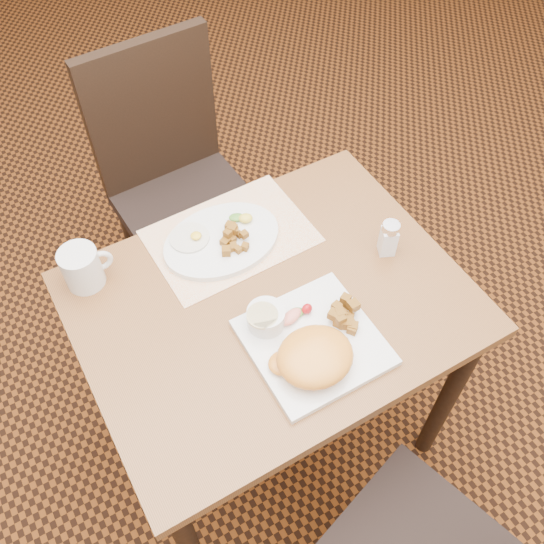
{
  "coord_description": "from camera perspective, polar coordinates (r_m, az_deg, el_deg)",
  "views": [
    {
      "loc": [
        -0.41,
        -0.7,
        1.93
      ],
      "look_at": [
        0.01,
        0.03,
        0.82
      ],
      "focal_mm": 40.0,
      "sensor_mm": 36.0,
      "label": 1
    }
  ],
  "objects": [
    {
      "name": "home_fries_sq",
      "position": [
        1.38,
        6.78,
        -4.14
      ],
      "size": [
        0.08,
        0.09,
        0.04
      ],
      "color": "#8E5A16",
      "rests_on": "plate_square"
    },
    {
      "name": "home_fries_ov",
      "position": [
        1.51,
        -3.83,
        3.24
      ],
      "size": [
        0.08,
        0.1,
        0.04
      ],
      "color": "#8E5A16",
      "rests_on": "plate_oval"
    },
    {
      "name": "ground",
      "position": [
        2.09,
        0.01,
        -14.41
      ],
      "size": [
        8.0,
        8.0,
        0.0
      ],
      "primitive_type": "plane",
      "color": "black",
      "rests_on": "ground"
    },
    {
      "name": "chair_far",
      "position": [
        2.03,
        -9.03,
        8.87
      ],
      "size": [
        0.44,
        0.45,
        0.97
      ],
      "rotation": [
        0.0,
        0.0,
        3.19
      ],
      "color": "black",
      "rests_on": "ground"
    },
    {
      "name": "plate_square",
      "position": [
        1.36,
        3.92,
        -6.61
      ],
      "size": [
        0.28,
        0.28,
        0.02
      ],
      "primitive_type": "cube",
      "rotation": [
        0.0,
        0.0,
        -0.0
      ],
      "color": "silver",
      "rests_on": "table"
    },
    {
      "name": "hollandaise_mound",
      "position": [
        1.3,
        3.99,
        -8.01
      ],
      "size": [
        0.18,
        0.15,
        0.06
      ],
      "color": "orange",
      "rests_on": "plate_square"
    },
    {
      "name": "garnish_ov",
      "position": [
        1.56,
        -2.83,
        5.11
      ],
      "size": [
        0.06,
        0.06,
        0.02
      ],
      "color": "#387223",
      "rests_on": "plate_oval"
    },
    {
      "name": "ramekin",
      "position": [
        1.35,
        -0.59,
        -4.28
      ],
      "size": [
        0.09,
        0.09,
        0.05
      ],
      "color": "silver",
      "rests_on": "plate_square"
    },
    {
      "name": "fried_egg",
      "position": [
        1.53,
        -7.69,
        3.24
      ],
      "size": [
        0.1,
        0.1,
        0.02
      ],
      "color": "white",
      "rests_on": "plate_oval"
    },
    {
      "name": "table",
      "position": [
        1.52,
        0.01,
        -4.98
      ],
      "size": [
        0.9,
        0.7,
        0.75
      ],
      "color": "brown",
      "rests_on": "ground"
    },
    {
      "name": "salt_shaker",
      "position": [
        1.51,
        10.92,
        3.18
      ],
      "size": [
        0.06,
        0.06,
        0.1
      ],
      "color": "white",
      "rests_on": "table"
    },
    {
      "name": "placemat",
      "position": [
        1.55,
        -3.95,
        3.38
      ],
      "size": [
        0.41,
        0.29,
        0.0
      ],
      "primitive_type": "cube",
      "rotation": [
        0.0,
        0.0,
        0.03
      ],
      "color": "white",
      "rests_on": "table"
    },
    {
      "name": "plate_oval",
      "position": [
        1.53,
        -4.76,
        2.99
      ],
      "size": [
        0.31,
        0.24,
        0.02
      ],
      "primitive_type": null,
      "rotation": [
        0.0,
        0.0,
        0.03
      ],
      "color": "silver",
      "rests_on": "placemat"
    },
    {
      "name": "garnish_sq",
      "position": [
        1.38,
        2.25,
        -3.98
      ],
      "size": [
        0.09,
        0.05,
        0.03
      ],
      "color": "#387223",
      "rests_on": "plate_square"
    },
    {
      "name": "coffee_mug",
      "position": [
        1.49,
        -17.39,
        0.41
      ],
      "size": [
        0.12,
        0.09,
        0.1
      ],
      "color": "silver",
      "rests_on": "table"
    }
  ]
}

